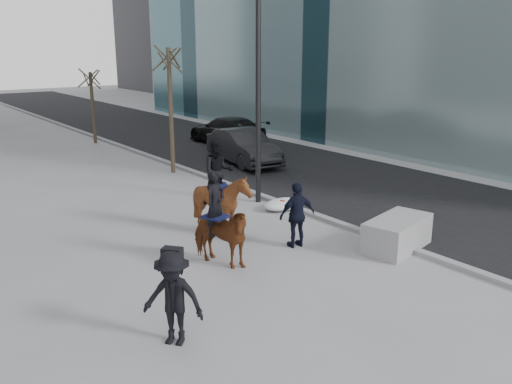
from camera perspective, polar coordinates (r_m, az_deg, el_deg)
ground at (r=13.69m, az=3.04°, el=-7.13°), size 120.00×120.00×0.00m
road at (r=25.38m, az=0.70°, el=3.44°), size 8.00×90.00×0.01m
curb at (r=23.20m, az=-7.16°, el=2.32°), size 0.25×90.00×0.12m
planter at (r=14.71m, az=14.64°, el=-4.26°), size 2.27×1.49×0.83m
car_near at (r=24.42m, az=-1.32°, el=4.80°), size 2.29×4.87×1.54m
car_far at (r=29.25m, az=-3.08°, el=6.48°), size 2.21×5.21×1.50m
tree_near at (r=22.63m, az=-8.98°, el=9.06°), size 1.20×1.20×5.66m
tree_far at (r=30.74m, az=-16.83°, el=8.85°), size 1.20×1.20×4.22m
mounted_left at (r=13.09m, az=-3.95°, el=-4.13°), size 1.38×1.98×2.34m
mounted_right at (r=15.17m, az=-3.70°, el=-0.53°), size 1.95×2.04×2.71m
feeder at (r=14.29m, az=4.35°, el=-2.43°), size 1.09×0.95×1.75m
camera_crew at (r=9.85m, az=-8.72°, el=-10.97°), size 1.21×1.29×1.75m
lamppost at (r=17.78m, az=0.36°, el=14.58°), size 0.25×1.01×9.09m
snow_piles at (r=16.16m, az=7.71°, el=-3.03°), size 1.39×5.49×0.35m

